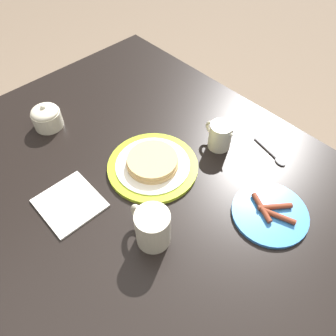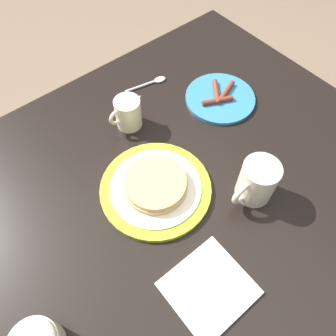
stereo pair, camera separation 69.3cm
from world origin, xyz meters
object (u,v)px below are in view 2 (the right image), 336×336
at_px(pancake_plate, 156,187).
at_px(creamer_pitcher, 128,112).
at_px(napkin, 209,288).
at_px(coffee_mug, 256,181).
at_px(side_plate_bacon, 220,98).
at_px(spoon, 152,82).

relative_size(pancake_plate, creamer_pitcher, 2.46).
distance_m(pancake_plate, napkin, 0.25).
relative_size(creamer_pitcher, napkin, 0.67).
bearing_deg(coffee_mug, napkin, 22.48).
distance_m(creamer_pitcher, napkin, 0.47).
distance_m(side_plate_bacon, napkin, 0.52).
xyz_separation_m(pancake_plate, side_plate_bacon, (-0.32, -0.12, -0.01)).
bearing_deg(napkin, side_plate_bacon, -136.88).
distance_m(pancake_plate, creamer_pitcher, 0.22).
distance_m(coffee_mug, creamer_pitcher, 0.37).
height_order(pancake_plate, napkin, pancake_plate).
distance_m(creamer_pitcher, spoon, 0.17).
relative_size(napkin, spoon, 1.22).
height_order(side_plate_bacon, creamer_pitcher, creamer_pitcher).
bearing_deg(side_plate_bacon, pancake_plate, 19.61).
distance_m(side_plate_bacon, creamer_pitcher, 0.27).
bearing_deg(coffee_mug, pancake_plate, -41.86).
height_order(pancake_plate, spoon, pancake_plate).
bearing_deg(spoon, coffee_mug, 83.61).
relative_size(pancake_plate, spoon, 2.00).
height_order(pancake_plate, coffee_mug, coffee_mug).
bearing_deg(napkin, coffee_mug, -157.52).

